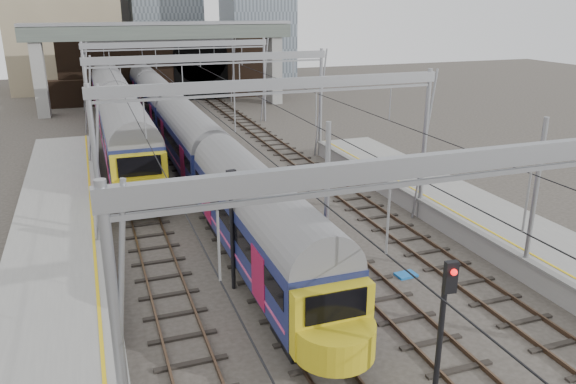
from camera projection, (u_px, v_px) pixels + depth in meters
name	position (u px, v px, depth m)	size (l,w,h in m)	color
ground	(346.00, 316.00, 20.99)	(160.00, 160.00, 0.00)	#38332D
platform_left	(54.00, 319.00, 19.78)	(4.32, 55.00, 1.12)	gray
tracks	(241.00, 194.00, 34.36)	(14.40, 80.00, 0.22)	#4C3828
overhead_line	(213.00, 74.00, 38.05)	(16.80, 80.00, 8.00)	gray
retaining_wall	(169.00, 63.00, 66.36)	(28.00, 2.75, 9.00)	black
overbridge	(162.00, 41.00, 59.69)	(28.00, 3.00, 9.25)	gray
train_main	(173.00, 120.00, 44.17)	(2.67, 61.84, 4.64)	black
train_second	(118.00, 113.00, 45.70)	(3.07, 35.51, 5.19)	black
signal_near_left	(232.00, 216.00, 21.98)	(0.39, 0.48, 5.11)	black
signal_near_centre	(443.00, 321.00, 14.99)	(0.36, 0.47, 4.86)	black
equip_cover_a	(322.00, 241.00, 27.45)	(0.86, 0.61, 0.10)	#175FAD
equip_cover_b	(275.00, 279.00, 23.70)	(0.88, 0.62, 0.10)	#175FAD
equip_cover_c	(406.00, 275.00, 24.08)	(0.88, 0.62, 0.10)	#175FAD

